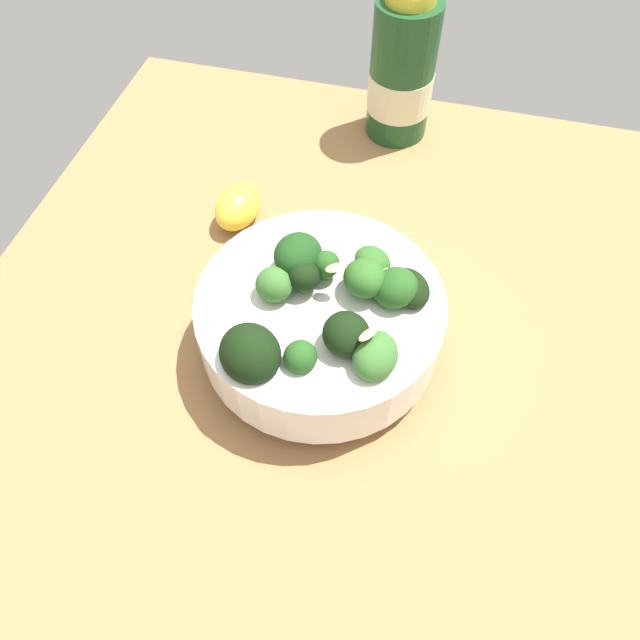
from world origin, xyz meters
TOP-DOWN VIEW (x-y plane):
  - ground_plane at (0.00, 0.00)cm, footprint 69.47×69.47cm
  - bowl_of_broccoli at (-0.86, -4.37)cm, footprint 20.68×20.97cm
  - lemon_wedge at (-13.06, 8.89)cm, footprint 5.09×6.66cm
  - bottle_tall at (0.29, 27.82)cm, footprint 7.23×7.23cm

SIDE VIEW (x-z plane):
  - ground_plane at x=0.00cm, z-range -3.31..0.00cm
  - lemon_wedge at x=-13.06cm, z-range 0.00..4.07cm
  - bowl_of_broccoli at x=-0.86cm, z-range -0.95..10.39cm
  - bottle_tall at x=0.29cm, z-range -0.90..15.82cm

